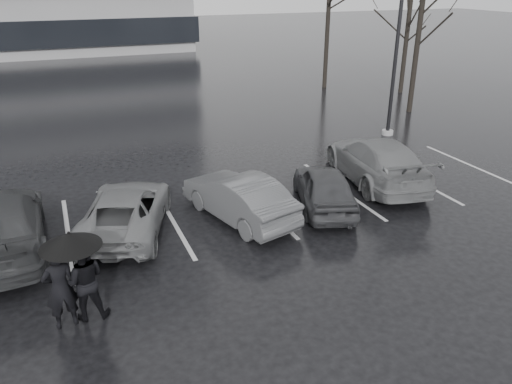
{
  "coord_description": "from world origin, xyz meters",
  "views": [
    {
      "loc": [
        -4.83,
        -10.25,
        6.37
      ],
      "look_at": [
        -0.2,
        1.0,
        1.1
      ],
      "focal_mm": 35.0,
      "sensor_mm": 36.0,
      "label": 1
    }
  ],
  "objects": [
    {
      "name": "ground",
      "position": [
        0.0,
        0.0,
        0.0
      ],
      "size": [
        160.0,
        160.0,
        0.0
      ],
      "primitive_type": "plane",
      "color": "black",
      "rests_on": "ground"
    },
    {
      "name": "car_main",
      "position": [
        2.23,
        1.57,
        0.63
      ],
      "size": [
        2.6,
        3.98,
        1.26
      ],
      "primitive_type": "imported",
      "rotation": [
        0.0,
        0.0,
        2.81
      ],
      "color": "black",
      "rests_on": "ground"
    },
    {
      "name": "car_west_a",
      "position": [
        -0.4,
        1.81,
        0.66
      ],
      "size": [
        2.4,
        4.21,
        1.31
      ],
      "primitive_type": "imported",
      "rotation": [
        0.0,
        0.0,
        3.41
      ],
      "color": "#323235",
      "rests_on": "ground"
    },
    {
      "name": "car_west_b",
      "position": [
        -3.47,
        2.28,
        0.6
      ],
      "size": [
        3.35,
        4.76,
        1.2
      ],
      "primitive_type": "imported",
      "rotation": [
        0.0,
        0.0,
        2.8
      ],
      "color": "#4F4F52",
      "rests_on": "ground"
    },
    {
      "name": "car_west_c",
      "position": [
        -6.5,
        2.36,
        0.73
      ],
      "size": [
        2.2,
        5.08,
        1.46
      ],
      "primitive_type": "imported",
      "rotation": [
        0.0,
        0.0,
        3.17
      ],
      "color": "black",
      "rests_on": "ground"
    },
    {
      "name": "car_east",
      "position": [
        4.85,
        2.72,
        0.74
      ],
      "size": [
        2.94,
        5.38,
        1.48
      ],
      "primitive_type": "imported",
      "rotation": [
        0.0,
        0.0,
        2.96
      ],
      "color": "#4F4F52",
      "rests_on": "ground"
    },
    {
      "name": "pedestrian_left",
      "position": [
        -5.25,
        -1.38,
        0.87
      ],
      "size": [
        0.69,
        0.51,
        1.74
      ],
      "primitive_type": "imported",
      "rotation": [
        0.0,
        0.0,
        3.3
      ],
      "color": "black",
      "rests_on": "ground"
    },
    {
      "name": "pedestrian_right",
      "position": [
        -4.8,
        -1.25,
        0.86
      ],
      "size": [
        0.91,
        0.75,
        1.72
      ],
      "primitive_type": "imported",
      "rotation": [
        0.0,
        0.0,
        3.02
      ],
      "color": "black",
      "rests_on": "ground"
    },
    {
      "name": "umbrella",
      "position": [
        -4.93,
        -1.27,
        1.8
      ],
      "size": [
        1.17,
        1.17,
        1.98
      ],
      "color": "black",
      "rests_on": "ground"
    },
    {
      "name": "lamp_post",
      "position": [
        8.5,
        7.02,
        4.08
      ],
      "size": [
        0.49,
        0.49,
        8.92
      ],
      "rotation": [
        0.0,
        0.0,
        -0.37
      ],
      "color": "#959598",
      "rests_on": "ground"
    },
    {
      "name": "stall_stripes",
      "position": [
        -0.8,
        2.5,
        0.0
      ],
      "size": [
        19.72,
        5.0,
        0.0
      ],
      "color": "#B7B7B9",
      "rests_on": "ground"
    },
    {
      "name": "tree_east",
      "position": [
        12.0,
        10.0,
        4.0
      ],
      "size": [
        0.26,
        0.26,
        8.0
      ],
      "primitive_type": "cylinder",
      "color": "black",
      "rests_on": "ground"
    },
    {
      "name": "tree_ne",
      "position": [
        14.5,
        14.0,
        3.5
      ],
      "size": [
        0.26,
        0.26,
        7.0
      ],
      "primitive_type": "cylinder",
      "color": "black",
      "rests_on": "ground"
    },
    {
      "name": "tree_north",
      "position": [
        11.0,
        17.0,
        4.25
      ],
      "size": [
        0.26,
        0.26,
        8.5
      ],
      "primitive_type": "cylinder",
      "color": "black",
      "rests_on": "ground"
    }
  ]
}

